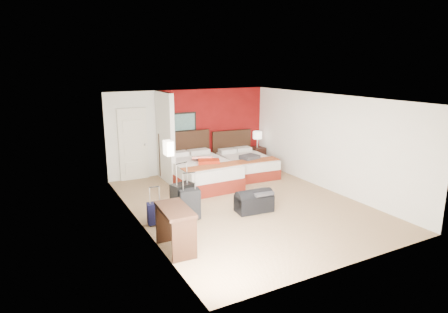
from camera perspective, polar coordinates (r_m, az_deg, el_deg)
ground at (r=9.14m, az=3.05°, el=-7.07°), size 6.50×6.50×0.00m
room_walls at (r=9.45m, az=-8.67°, el=1.43°), size 5.02×6.52×2.50m
red_accent_panel at (r=11.91m, az=-1.81°, el=4.09°), size 3.50×0.04×2.50m
partition_wall at (r=10.68m, az=-8.77°, el=2.81°), size 0.12×1.20×2.50m
entry_door at (r=11.07m, az=-13.42°, el=1.79°), size 0.82×0.06×2.05m
bed_left at (r=10.49m, az=-3.48°, el=-2.44°), size 1.57×2.21×0.66m
bed_right at (r=11.45m, az=3.45°, el=-1.34°), size 1.38×1.89×0.54m
red_suitcase_open at (r=10.34m, az=-2.77°, el=-0.51°), size 0.82×0.94×0.10m
jacket_bundle at (r=11.07m, az=3.84°, el=-0.11°), size 0.57×0.49×0.12m
nightstand at (r=12.48m, az=4.97°, el=0.02°), size 0.46×0.46×0.59m
table_lamp at (r=12.36m, az=5.02°, el=2.54°), size 0.32×0.32×0.53m
suitcase_black at (r=8.38m, az=-6.23°, el=-6.55°), size 0.53×0.41×0.70m
suitcase_charcoal at (r=8.18m, az=-5.17°, el=-7.27°), size 0.47×0.33×0.64m
suitcase_navy at (r=8.05m, az=-10.21°, el=-8.53°), size 0.34×0.23×0.45m
duffel_bag at (r=8.64m, az=4.51°, el=-6.89°), size 0.85×0.51×0.41m
jacket_draped at (r=8.60m, az=5.57°, el=-5.33°), size 0.48×0.41×0.06m
desk at (r=6.88m, az=-7.27°, el=-10.75°), size 0.53×0.99×0.81m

